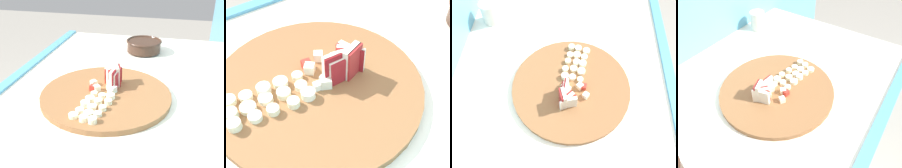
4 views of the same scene
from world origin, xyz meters
TOP-DOWN VIEW (x-y plane):
  - cutting_board at (0.06, -0.03)m, footprint 0.43×0.43m
  - apple_wedge_fan at (-0.01, -0.02)m, footprint 0.09×0.06m
  - apple_dice_pile at (0.03, -0.04)m, footprint 0.09×0.10m
  - banana_slice_rows at (0.16, -0.04)m, footprint 0.17×0.10m

SIDE VIEW (x-z plane):
  - cutting_board at x=0.06m, z-range 0.93..0.95m
  - banana_slice_rows at x=0.16m, z-range 0.95..0.96m
  - apple_dice_pile at x=0.03m, z-range 0.95..0.97m
  - apple_wedge_fan at x=-0.01m, z-range 0.94..1.01m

